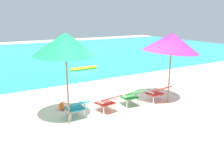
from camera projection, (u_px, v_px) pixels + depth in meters
name	position (u px, v px, depth m)	size (l,w,h in m)	color
ground_plane	(72.00, 81.00, 11.70)	(40.00, 40.00, 0.00)	beige
ocean_band	(29.00, 56.00, 18.68)	(40.00, 18.00, 0.01)	#28B2B7
swim_buoy	(84.00, 68.00, 14.04)	(0.18, 0.18, 1.60)	yellow
lounge_chair_far_left	(77.00, 106.00, 7.37)	(0.56, 0.88, 0.68)	teal
lounge_chair_near_left	(108.00, 101.00, 7.82)	(0.65, 0.94, 0.68)	red
lounge_chair_near_right	(132.00, 95.00, 8.37)	(0.58, 0.90, 0.68)	#338E3D
lounge_chair_far_right	(158.00, 92.00, 8.77)	(0.56, 0.89, 0.68)	red
beach_umbrella_left	(65.00, 44.00, 6.48)	(2.10, 2.11, 2.64)	olive
beach_umbrella_right	(172.00, 42.00, 8.26)	(2.59, 2.57, 2.55)	olive
beach_ball	(63.00, 106.00, 8.12)	(0.27, 0.27, 0.27)	#EA5619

